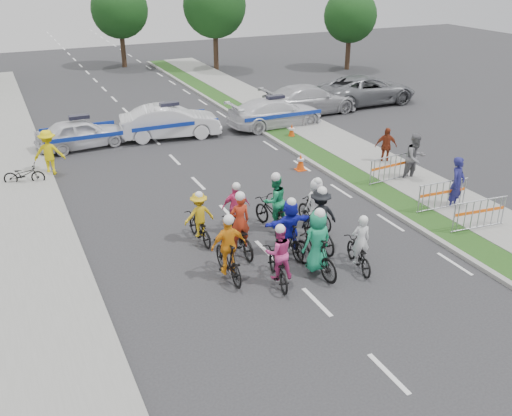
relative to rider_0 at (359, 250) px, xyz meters
name	(u,v)px	position (x,y,z in m)	size (l,w,h in m)	color
ground	(317,302)	(-1.94, -1.01, -0.56)	(90.00, 90.00, 0.00)	#28282B
curb_right	(368,197)	(3.16, 3.99, -0.50)	(0.20, 60.00, 0.12)	gray
grass_strip	(383,194)	(3.86, 3.99, -0.51)	(1.20, 60.00, 0.11)	#1C3F14
sidewalk_right	(422,186)	(5.66, 3.99, -0.50)	(2.40, 60.00, 0.13)	gray
sidewalk_left	(31,265)	(-8.44, 3.99, -0.50)	(3.00, 60.00, 0.13)	gray
rider_0	(359,250)	(0.00, 0.00, 0.00)	(0.90, 1.73, 1.68)	black
rider_1	(316,249)	(-1.25, 0.25, 0.23)	(0.90, 1.98, 2.04)	black
rider_2	(278,261)	(-2.42, 0.26, 0.11)	(0.96, 1.85, 1.80)	black
rider_3	(228,254)	(-3.53, 1.07, 0.19)	(0.99, 1.87, 1.96)	black
rider_4	(319,224)	(-0.37, 1.58, 0.21)	(1.15, 2.01, 2.01)	black
rider_5	(290,231)	(-1.41, 1.53, 0.22)	(1.49, 1.78, 1.86)	black
rider_6	(239,232)	(-2.67, 2.30, 0.09)	(0.71, 1.96, 1.99)	black
rider_7	(315,208)	(0.21, 2.80, 0.13)	(0.81, 1.73, 1.76)	black
rider_8	(274,209)	(-1.07, 3.18, 0.18)	(1.06, 2.06, 2.01)	black
rider_9	(236,213)	(-2.27, 3.51, 0.12)	(0.93, 1.73, 1.76)	black
rider_10	(199,222)	(-3.51, 3.45, 0.11)	(0.96, 1.69, 1.70)	black
police_car_0	(81,133)	(-5.24, 14.36, 0.12)	(1.60, 3.97, 1.35)	silver
police_car_1	(170,122)	(-1.11, 14.15, 0.22)	(1.64, 4.71, 1.55)	silver
police_car_2	(275,113)	(4.28, 13.70, 0.16)	(2.02, 4.97, 1.44)	silver
civilian_sedan	(309,99)	(7.11, 15.14, 0.23)	(2.21, 5.44, 1.58)	#B5B5BA
civilian_suv	(367,90)	(11.24, 15.68, 0.26)	(2.71, 5.89, 1.64)	slate
spectator_0	(457,183)	(5.36, 2.00, 0.38)	(0.69, 0.45, 1.89)	navy
spectator_1	(415,158)	(5.74, 4.66, 0.40)	(0.93, 0.73, 1.92)	slate
spectator_2	(386,146)	(5.91, 6.71, 0.23)	(0.93, 0.39, 1.59)	maroon
marshal_hiviz	(49,152)	(-6.94, 11.45, 0.36)	(1.18, 0.68, 1.83)	yellow
barrier_0	(479,216)	(4.76, 0.30, 0.00)	(2.00, 0.50, 1.12)	#A5A8AD
barrier_1	(442,197)	(4.76, 1.99, 0.00)	(2.00, 0.50, 1.12)	#A5A8AD
barrier_2	(390,170)	(4.76, 4.88, 0.00)	(2.00, 0.50, 1.12)	#A5A8AD
cone_0	(301,162)	(2.37, 7.61, -0.22)	(0.40, 0.40, 0.70)	#F24C0C
cone_1	(292,131)	(4.10, 11.59, -0.22)	(0.40, 0.40, 0.70)	#F24C0C
parked_bike	(24,174)	(-8.01, 10.74, -0.16)	(0.53, 1.53, 0.80)	black
tree_1	(215,6)	(7.06, 28.99, 3.98)	(4.55, 4.55, 6.82)	#382619
tree_2	(350,16)	(16.06, 24.99, 3.27)	(3.85, 3.85, 5.77)	#382619
tree_4	(119,10)	(1.06, 32.99, 3.63)	(4.20, 4.20, 6.30)	#382619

